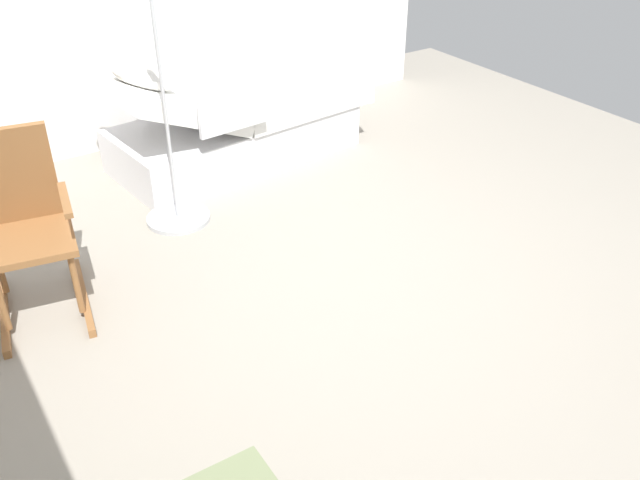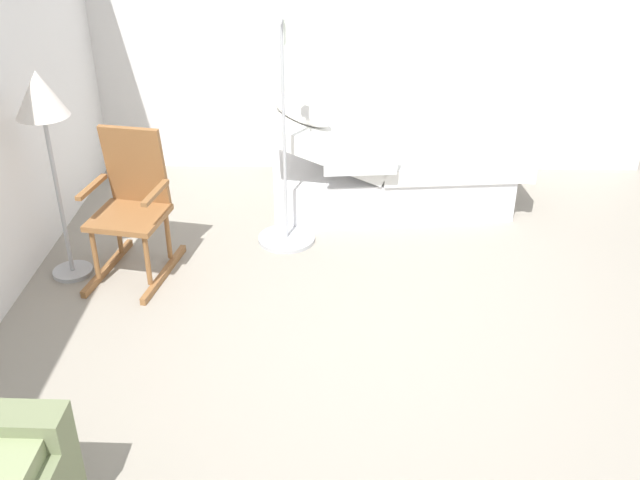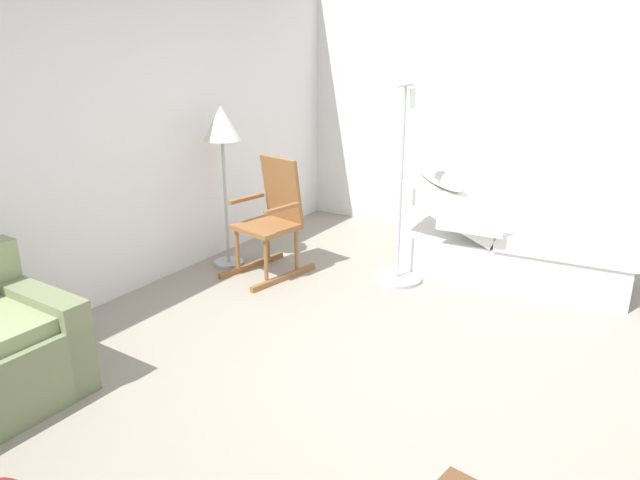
% 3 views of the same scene
% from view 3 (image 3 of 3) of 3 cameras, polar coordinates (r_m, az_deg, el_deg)
% --- Properties ---
extents(ground_plane, '(7.12, 7.12, 0.00)m').
position_cam_3_polar(ground_plane, '(4.02, 7.05, -12.37)').
color(ground_plane, gray).
extents(back_wall, '(5.90, 0.10, 2.70)m').
position_cam_3_polar(back_wall, '(5.07, -18.89, 9.76)').
color(back_wall, white).
rests_on(back_wall, ground).
extents(side_wall, '(0.10, 5.10, 2.70)m').
position_cam_3_polar(side_wall, '(6.23, 19.64, 11.27)').
color(side_wall, white).
rests_on(side_wall, ground).
extents(hospital_bed, '(1.16, 2.18, 0.98)m').
position_cam_3_polar(hospital_bed, '(5.66, 18.01, -0.25)').
color(hospital_bed, silver).
rests_on(hospital_bed, ground).
extents(rocking_chair, '(0.83, 0.60, 1.05)m').
position_cam_3_polar(rocking_chair, '(5.39, -4.54, 1.99)').
color(rocking_chair, brown).
rests_on(rocking_chair, ground).
extents(floor_lamp, '(0.34, 0.34, 1.48)m').
position_cam_3_polar(floor_lamp, '(5.45, -9.26, 9.84)').
color(floor_lamp, '#B2B5BA').
rests_on(floor_lamp, ground).
extents(iv_pole, '(0.44, 0.44, 1.69)m').
position_cam_3_polar(iv_pole, '(5.32, 7.44, -1.24)').
color(iv_pole, '#B2B5BA').
rests_on(iv_pole, ground).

